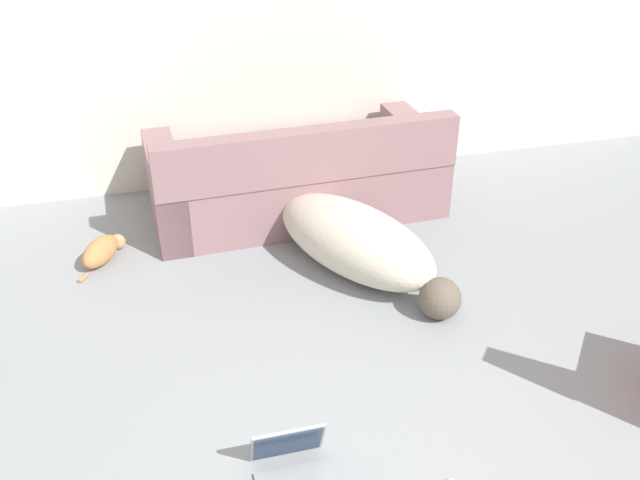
{
  "coord_description": "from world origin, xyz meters",
  "views": [
    {
      "loc": [
        -0.7,
        -1.24,
        2.43
      ],
      "look_at": [
        0.11,
        1.85,
        0.53
      ],
      "focal_mm": 40.0,
      "sensor_mm": 36.0,
      "label": 1
    }
  ],
  "objects_px": {
    "cat": "(102,251)",
    "laptop_open": "(291,461)",
    "couch": "(297,178)",
    "dog": "(358,243)"
  },
  "relations": [
    {
      "from": "cat",
      "to": "laptop_open",
      "type": "distance_m",
      "value": 2.11
    },
    {
      "from": "couch",
      "to": "dog",
      "type": "relative_size",
      "value": 1.3
    },
    {
      "from": "laptop_open",
      "to": "cat",
      "type": "bearing_deg",
      "value": 111.89
    },
    {
      "from": "cat",
      "to": "laptop_open",
      "type": "height_order",
      "value": "laptop_open"
    },
    {
      "from": "couch",
      "to": "cat",
      "type": "xyz_separation_m",
      "value": [
        -1.34,
        -0.35,
        -0.17
      ]
    },
    {
      "from": "couch",
      "to": "dog",
      "type": "bearing_deg",
      "value": 99.77
    },
    {
      "from": "dog",
      "to": "cat",
      "type": "height_order",
      "value": "dog"
    },
    {
      "from": "dog",
      "to": "cat",
      "type": "relative_size",
      "value": 3.58
    },
    {
      "from": "dog",
      "to": "laptop_open",
      "type": "relative_size",
      "value": 4.84
    },
    {
      "from": "couch",
      "to": "dog",
      "type": "distance_m",
      "value": 0.88
    }
  ]
}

